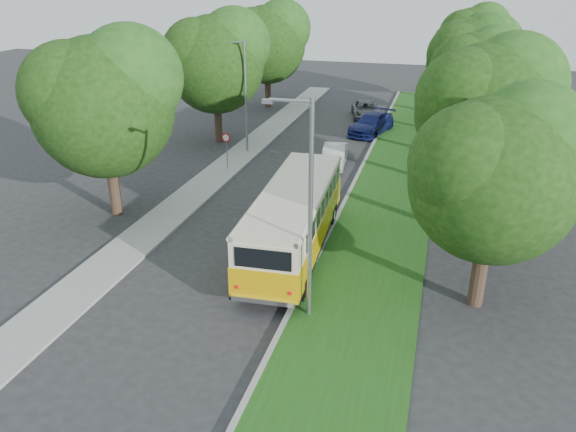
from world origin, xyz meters
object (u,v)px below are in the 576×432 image
(car_white, at_px, (334,156))
(lamppost_far, at_px, (244,93))
(vintage_bus, at_px, (294,221))
(car_blue, at_px, (372,124))
(car_grey, at_px, (366,110))
(car_silver, at_px, (304,193))
(lamppost_near, at_px, (308,205))

(car_white, bearing_deg, lamppost_far, 164.18)
(vintage_bus, distance_m, car_white, 12.60)
(lamppost_far, distance_m, vintage_bus, 15.74)
(car_blue, xyz_separation_m, car_grey, (-1.20, 5.02, -0.10))
(lamppost_far, relative_size, car_silver, 2.08)
(car_white, height_order, car_blue, car_blue)
(lamppost_far, bearing_deg, vintage_bus, -62.48)
(car_silver, relative_size, car_grey, 0.75)
(lamppost_near, relative_size, car_grey, 1.67)
(car_silver, distance_m, car_blue, 15.42)
(vintage_bus, bearing_deg, lamppost_near, -72.59)
(lamppost_far, xyz_separation_m, car_silver, (6.18, -8.02, -3.50))
(car_grey, bearing_deg, car_blue, -89.25)
(vintage_bus, height_order, car_silver, vintage_bus)
(lamppost_near, relative_size, car_blue, 1.52)
(vintage_bus, xyz_separation_m, car_white, (-0.70, 12.55, -0.88))
(lamppost_near, height_order, car_grey, lamppost_near)
(vintage_bus, bearing_deg, car_grey, 88.79)
(lamppost_far, bearing_deg, lamppost_near, -64.29)
(car_white, bearing_deg, car_blue, 76.73)
(lamppost_far, relative_size, car_blue, 1.43)
(lamppost_near, height_order, vintage_bus, lamppost_near)
(lamppost_near, distance_m, car_grey, 31.16)
(lamppost_far, height_order, car_white, lamppost_far)
(car_silver, distance_m, car_grey, 20.37)
(vintage_bus, relative_size, car_silver, 2.91)
(car_blue, relative_size, car_grey, 1.10)
(vintage_bus, relative_size, car_grey, 2.19)
(lamppost_far, xyz_separation_m, car_white, (6.48, -1.22, -3.44))
(car_silver, xyz_separation_m, car_grey, (0.31, 20.37, 0.05))
(car_grey, bearing_deg, lamppost_far, -130.47)
(car_white, relative_size, car_blue, 0.78)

